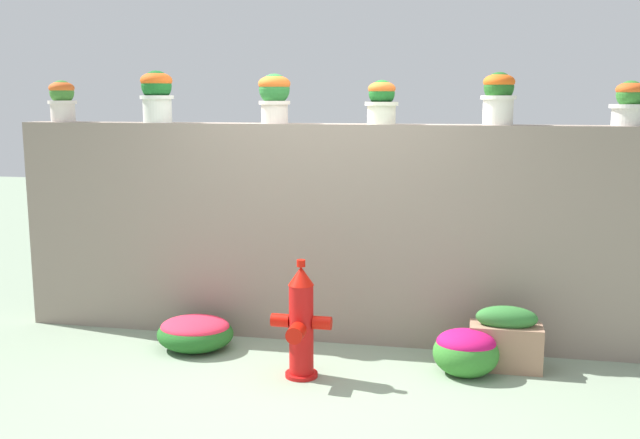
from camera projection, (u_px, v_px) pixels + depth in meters
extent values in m
plane|color=gray|center=(299.00, 378.00, 5.35)|extent=(24.00, 24.00, 0.00)
cube|color=gray|center=(324.00, 233.00, 6.13)|extent=(5.39, 0.29, 1.84)
cylinder|color=silver|center=(63.00, 111.00, 6.45)|extent=(0.21, 0.21, 0.19)
cylinder|color=silver|center=(62.00, 102.00, 6.44)|extent=(0.25, 0.25, 0.03)
sphere|color=#3F7D30|center=(62.00, 92.00, 6.42)|extent=(0.21, 0.21, 0.21)
ellipsoid|color=#E25B22|center=(62.00, 88.00, 6.42)|extent=(0.22, 0.22, 0.12)
cylinder|color=silver|center=(157.00, 109.00, 6.24)|extent=(0.25, 0.25, 0.23)
cylinder|color=silver|center=(157.00, 97.00, 6.22)|extent=(0.29, 0.29, 0.03)
sphere|color=#1A6525|center=(156.00, 86.00, 6.21)|extent=(0.26, 0.26, 0.26)
ellipsoid|color=orange|center=(156.00, 80.00, 6.20)|extent=(0.27, 0.27, 0.14)
cylinder|color=silver|center=(275.00, 112.00, 6.07)|extent=(0.23, 0.23, 0.19)
cylinder|color=silver|center=(275.00, 103.00, 6.06)|extent=(0.27, 0.27, 0.03)
sphere|color=#2A7330|center=(274.00, 89.00, 6.04)|extent=(0.26, 0.26, 0.26)
ellipsoid|color=orange|center=(274.00, 84.00, 6.03)|extent=(0.27, 0.27, 0.14)
cylinder|color=silver|center=(381.00, 113.00, 5.87)|extent=(0.23, 0.23, 0.18)
cylinder|color=silver|center=(382.00, 104.00, 5.86)|extent=(0.27, 0.27, 0.03)
sphere|color=#1D6523|center=(382.00, 93.00, 5.85)|extent=(0.21, 0.21, 0.21)
ellipsoid|color=orange|center=(382.00, 89.00, 5.84)|extent=(0.22, 0.22, 0.12)
cylinder|color=silver|center=(498.00, 110.00, 5.71)|extent=(0.24, 0.24, 0.23)
cylinder|color=silver|center=(499.00, 97.00, 5.69)|extent=(0.28, 0.28, 0.03)
sphere|color=#225B1E|center=(499.00, 87.00, 5.68)|extent=(0.24, 0.24, 0.24)
ellipsoid|color=#E55917|center=(499.00, 82.00, 5.67)|extent=(0.25, 0.25, 0.13)
cylinder|color=silver|center=(629.00, 115.00, 5.54)|extent=(0.25, 0.25, 0.16)
cylinder|color=silver|center=(630.00, 106.00, 5.53)|extent=(0.30, 0.30, 0.03)
sphere|color=#31752A|center=(630.00, 94.00, 5.51)|extent=(0.21, 0.21, 0.21)
ellipsoid|color=#E2571F|center=(631.00, 89.00, 5.51)|extent=(0.22, 0.22, 0.12)
cylinder|color=red|center=(301.00, 374.00, 5.39)|extent=(0.24, 0.24, 0.03)
cylinder|color=red|center=(301.00, 331.00, 5.33)|extent=(0.18, 0.18, 0.70)
cone|color=red|center=(301.00, 276.00, 5.26)|extent=(0.19, 0.19, 0.14)
cylinder|color=red|center=(301.00, 263.00, 5.25)|extent=(0.06, 0.06, 0.05)
cylinder|color=red|center=(280.00, 320.00, 5.35)|extent=(0.14, 0.10, 0.10)
cylinder|color=red|center=(322.00, 323.00, 5.29)|extent=(0.14, 0.10, 0.10)
cylinder|color=red|center=(296.00, 333.00, 5.17)|extent=(0.12, 0.15, 0.12)
ellipsoid|color=#36822E|center=(466.00, 353.00, 5.41)|extent=(0.49, 0.44, 0.36)
ellipsoid|color=#C8125E|center=(466.00, 343.00, 5.40)|extent=(0.44, 0.39, 0.20)
ellipsoid|color=#226322|center=(195.00, 334.00, 5.97)|extent=(0.64, 0.57, 0.28)
ellipsoid|color=#E82945|center=(195.00, 327.00, 5.96)|extent=(0.57, 0.51, 0.15)
cube|color=#A2785D|center=(505.00, 347.00, 5.51)|extent=(0.54, 0.24, 0.35)
ellipsoid|color=#317431|center=(507.00, 318.00, 5.47)|extent=(0.46, 0.20, 0.18)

